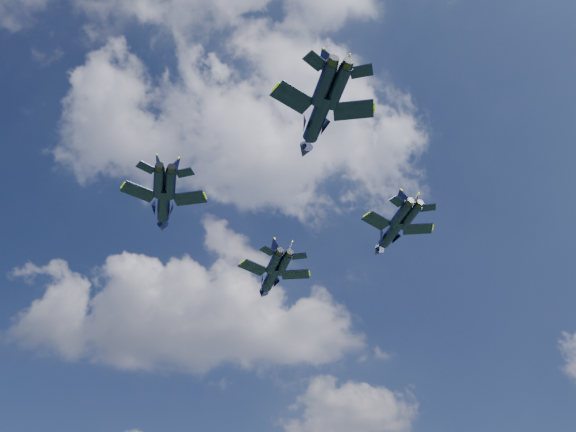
# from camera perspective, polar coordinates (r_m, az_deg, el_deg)

# --- Properties ---
(jet_lead) EXTENTS (12.91, 17.37, 4.09)m
(jet_lead) POSITION_cam_1_polar(r_m,az_deg,el_deg) (102.82, -1.79, -6.37)
(jet_lead) COLOR black
(jet_left) EXTENTS (12.49, 16.41, 3.88)m
(jet_left) POSITION_cam_1_polar(r_m,az_deg,el_deg) (86.32, -12.52, 1.04)
(jet_left) COLOR black
(jet_right) EXTENTS (11.84, 15.96, 3.76)m
(jet_right) POSITION_cam_1_polar(r_m,az_deg,el_deg) (92.18, 10.38, -1.77)
(jet_right) COLOR black
(jet_slot) EXTENTS (13.65, 18.21, 4.29)m
(jet_slot) POSITION_cam_1_polar(r_m,az_deg,el_deg) (74.95, 2.94, 9.72)
(jet_slot) COLOR black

